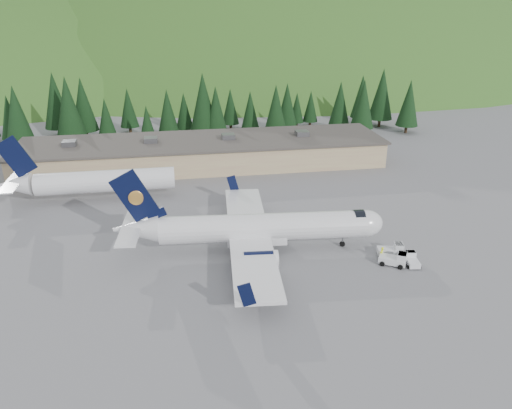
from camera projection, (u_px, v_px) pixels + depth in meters
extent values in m
plane|color=slate|center=(264.00, 249.00, 65.75)|extent=(600.00, 600.00, 0.00)
cylinder|color=white|center=(264.00, 227.00, 64.52)|extent=(27.00, 5.90, 3.60)
ellipsoid|color=white|center=(365.00, 223.00, 65.58)|extent=(4.97, 3.99, 3.60)
cylinder|color=black|center=(358.00, 221.00, 65.34)|extent=(1.59, 3.07, 2.97)
cone|color=white|center=(136.00, 229.00, 63.08)|extent=(6.03, 4.08, 3.60)
cube|color=white|center=(257.00, 238.00, 65.01)|extent=(7.89, 3.71, 0.96)
cube|color=white|center=(249.00, 234.00, 64.73)|extent=(8.05, 32.86, 0.33)
cube|color=black|center=(233.00, 183.00, 79.14)|extent=(1.94, 0.31, 2.75)
cube|color=black|center=(247.00, 295.00, 49.15)|extent=(1.94, 0.31, 2.75)
cylinder|color=black|center=(253.00, 222.00, 70.23)|extent=(4.19, 2.54, 2.20)
cylinder|color=white|center=(266.00, 222.00, 70.37)|extent=(0.77, 2.38, 2.33)
cube|color=white|center=(253.00, 219.00, 70.03)|extent=(2.12, 0.42, 0.86)
cylinder|color=black|center=(261.00, 260.00, 60.00)|extent=(4.19, 2.54, 2.20)
cylinder|color=white|center=(276.00, 259.00, 60.14)|extent=(0.77, 2.38, 2.33)
cube|color=white|center=(261.00, 256.00, 59.80)|extent=(2.12, 0.42, 0.86)
cube|color=black|center=(135.00, 196.00, 61.40)|extent=(5.92, 0.80, 7.02)
ellipsoid|color=#EDA648|center=(136.00, 197.00, 61.66)|extent=(1.90, 0.34, 1.89)
ellipsoid|color=#EDA648|center=(136.00, 198.00, 61.31)|extent=(1.90, 0.34, 1.89)
cube|color=black|center=(156.00, 214.00, 62.54)|extent=(2.65, 0.47, 1.90)
cube|color=white|center=(132.00, 226.00, 62.86)|extent=(3.51, 12.13, 0.21)
cylinder|color=slate|center=(342.00, 241.00, 66.26)|extent=(0.21, 0.21, 1.72)
cylinder|color=black|center=(342.00, 244.00, 66.45)|extent=(0.75, 0.33, 0.73)
cylinder|color=slate|center=(241.00, 235.00, 67.54)|extent=(0.25, 0.25, 1.91)
cylinder|color=black|center=(244.00, 238.00, 67.73)|extent=(1.08, 0.42, 1.05)
cylinder|color=black|center=(238.00, 238.00, 67.67)|extent=(1.08, 0.42, 1.05)
cylinder|color=slate|center=(243.00, 253.00, 62.78)|extent=(0.25, 0.25, 1.91)
cylinder|color=black|center=(246.00, 256.00, 62.97)|extent=(1.08, 0.42, 1.05)
cylinder|color=black|center=(240.00, 256.00, 62.91)|extent=(1.08, 0.42, 1.05)
cylinder|color=white|center=(106.00, 181.00, 81.10)|extent=(22.00, 3.60, 3.60)
cone|color=white|center=(15.00, 185.00, 78.81)|extent=(5.00, 3.60, 3.60)
cube|color=black|center=(16.00, 157.00, 77.22)|extent=(5.82, 0.28, 6.89)
cube|color=white|center=(14.00, 181.00, 78.58)|extent=(2.40, 11.00, 0.20)
cube|color=silver|center=(390.00, 251.00, 64.12)|extent=(3.43, 2.23, 0.74)
cube|color=silver|center=(399.00, 247.00, 63.83)|extent=(1.35, 1.67, 0.95)
cube|color=black|center=(399.00, 244.00, 63.67)|extent=(1.22, 1.54, 0.11)
cylinder|color=black|center=(396.00, 250.00, 64.96)|extent=(0.63, 0.35, 0.59)
cylinder|color=black|center=(399.00, 256.00, 63.40)|extent=(0.63, 0.35, 0.59)
cylinder|color=black|center=(380.00, 250.00, 65.05)|extent=(0.63, 0.35, 0.59)
cylinder|color=black|center=(383.00, 256.00, 63.49)|extent=(0.63, 0.35, 0.59)
cube|color=silver|center=(392.00, 260.00, 61.80)|extent=(3.65, 3.13, 0.76)
cube|color=silver|center=(402.00, 257.00, 61.17)|extent=(1.74, 1.88, 0.98)
cube|color=black|center=(403.00, 254.00, 61.00)|extent=(1.59, 1.73, 0.11)
cylinder|color=black|center=(402.00, 261.00, 62.28)|extent=(0.65, 0.53, 0.61)
cylinder|color=black|center=(400.00, 267.00, 60.78)|extent=(0.65, 0.53, 0.61)
cylinder|color=black|center=(384.00, 258.00, 63.04)|extent=(0.65, 0.53, 0.61)
cylinder|color=black|center=(382.00, 264.00, 61.54)|extent=(0.65, 0.53, 0.61)
cube|color=silver|center=(412.00, 262.00, 61.67)|extent=(1.73, 2.88, 0.63)
cube|color=silver|center=(410.00, 254.00, 62.30)|extent=(1.38, 1.08, 0.81)
cube|color=black|center=(411.00, 252.00, 62.17)|extent=(1.28, 0.97, 0.09)
cylinder|color=black|center=(404.00, 260.00, 62.58)|extent=(0.27, 0.53, 0.51)
cylinder|color=black|center=(415.00, 260.00, 62.62)|extent=(0.27, 0.53, 0.51)
cylinder|color=black|center=(408.00, 267.00, 60.91)|extent=(0.27, 0.53, 0.51)
cylinder|color=black|center=(420.00, 267.00, 60.95)|extent=(0.27, 0.53, 0.51)
cube|color=tan|center=(203.00, 153.00, 98.69)|extent=(70.00, 16.00, 4.80)
cube|color=#47423D|center=(203.00, 141.00, 97.72)|extent=(71.00, 17.00, 0.40)
cube|color=slate|center=(69.00, 143.00, 93.51)|extent=(2.50, 2.50, 1.00)
cube|color=slate|center=(151.00, 140.00, 95.89)|extent=(2.50, 2.50, 1.00)
cube|color=slate|center=(228.00, 136.00, 98.27)|extent=(2.50, 2.50, 1.00)
cube|color=slate|center=(302.00, 133.00, 100.65)|extent=(2.50, 2.50, 1.00)
imported|color=#F2FF15|center=(382.00, 254.00, 62.76)|extent=(0.78, 0.77, 1.82)
cone|color=black|center=(9.00, 117.00, 110.76)|extent=(4.73, 4.73, 9.67)
cone|color=black|center=(17.00, 114.00, 105.46)|extent=(5.96, 5.96, 12.19)
cone|color=black|center=(55.00, 100.00, 117.23)|extent=(6.39, 6.39, 13.08)
cone|color=black|center=(68.00, 106.00, 110.37)|extent=(6.42, 6.42, 13.12)
cone|color=black|center=(83.00, 104.00, 115.44)|extent=(6.01, 6.01, 12.30)
cone|color=black|center=(106.00, 117.00, 113.90)|extent=(4.21, 4.21, 8.61)
cone|color=black|center=(128.00, 108.00, 121.57)|extent=(4.57, 4.57, 9.35)
cone|color=black|center=(147.00, 122.00, 112.65)|extent=(3.66, 3.66, 7.49)
cone|color=black|center=(168.00, 111.00, 115.83)|extent=(4.88, 4.88, 9.98)
cone|color=black|center=(184.00, 111.00, 120.42)|extent=(4.23, 4.23, 8.65)
cone|color=black|center=(203.00, 101.00, 116.14)|extent=(6.37, 6.37, 13.03)
cone|color=black|center=(216.00, 109.00, 116.04)|extent=(5.16, 5.16, 10.56)
cone|color=black|center=(230.00, 106.00, 125.08)|extent=(4.29, 4.29, 8.78)
cone|color=black|center=(250.00, 110.00, 120.60)|extent=(4.38, 4.38, 8.97)
cone|color=black|center=(276.00, 109.00, 114.49)|extent=(5.40, 5.40, 11.04)
cone|color=black|center=(287.00, 104.00, 122.41)|extent=(5.01, 5.01, 10.25)
cone|color=black|center=(297.00, 108.00, 127.64)|extent=(3.71, 3.71, 7.58)
cone|color=black|center=(311.00, 106.00, 128.38)|extent=(3.83, 3.83, 7.84)
cone|color=black|center=(340.00, 103.00, 123.12)|extent=(5.12, 5.12, 10.48)
cone|color=black|center=(363.00, 104.00, 118.71)|extent=(5.59, 5.59, 11.44)
cone|color=black|center=(362.00, 96.00, 130.12)|extent=(5.33, 5.33, 10.90)
cone|color=black|center=(382.00, 94.00, 126.65)|extent=(6.20, 6.20, 12.68)
cone|color=black|center=(409.00, 103.00, 121.12)|extent=(5.39, 5.39, 11.03)
ellipsoid|color=#2A4F16|center=(8.00, 242.00, 234.88)|extent=(336.00, 240.00, 240.00)
ellipsoid|color=#2A4F16|center=(267.00, 217.00, 286.65)|extent=(420.00, 300.00, 300.00)
ellipsoid|color=#2A4F16|center=(427.00, 182.00, 342.16)|extent=(392.00, 280.00, 280.00)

